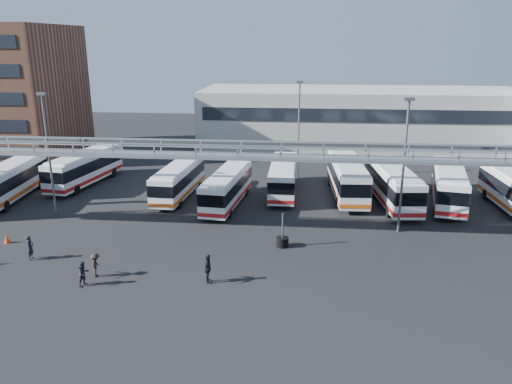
# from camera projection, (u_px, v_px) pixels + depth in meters

# --- Properties ---
(ground) EXTENTS (140.00, 140.00, 0.00)m
(ground) POSITION_uv_depth(u_px,v_px,m) (230.00, 264.00, 32.85)
(ground) COLOR black
(ground) RESTS_ON ground
(gantry) EXTENTS (51.40, 5.15, 7.10)m
(gantry) POSITION_uv_depth(u_px,v_px,m) (241.00, 162.00, 36.85)
(gantry) COLOR #97999F
(gantry) RESTS_ON ground
(warehouse) EXTENTS (42.00, 14.00, 8.00)m
(warehouse) POSITION_uv_depth(u_px,v_px,m) (360.00, 120.00, 66.76)
(warehouse) COLOR #9E9E99
(warehouse) RESTS_ON ground
(light_pole_left) EXTENTS (0.70, 0.35, 10.21)m
(light_pole_left) POSITION_uv_depth(u_px,v_px,m) (48.00, 149.00, 40.32)
(light_pole_left) COLOR #4C4F54
(light_pole_left) RESTS_ON ground
(light_pole_mid) EXTENTS (0.70, 0.35, 10.21)m
(light_pole_mid) POSITION_uv_depth(u_px,v_px,m) (404.00, 159.00, 36.73)
(light_pole_mid) COLOR #4C4F54
(light_pole_mid) RESTS_ON ground
(light_pole_back) EXTENTS (0.70, 0.35, 10.21)m
(light_pole_back) POSITION_uv_depth(u_px,v_px,m) (299.00, 125.00, 51.77)
(light_pole_back) COLOR #4C4F54
(light_pole_back) RESTS_ON ground
(bus_0) EXTENTS (3.46, 11.02, 3.29)m
(bus_0) POSITION_uv_depth(u_px,v_px,m) (10.00, 180.00, 45.67)
(bus_0) COLOR white
(bus_0) RESTS_ON ground
(bus_1) EXTENTS (4.09, 11.09, 3.29)m
(bus_1) POSITION_uv_depth(u_px,v_px,m) (85.00, 167.00, 50.47)
(bus_1) COLOR white
(bus_1) RESTS_ON ground
(bus_3) EXTENTS (2.95, 10.13, 3.04)m
(bus_3) POSITION_uv_depth(u_px,v_px,m) (178.00, 180.00, 46.45)
(bus_3) COLOR white
(bus_3) RESTS_ON ground
(bus_4) EXTENTS (3.37, 10.28, 3.06)m
(bus_4) POSITION_uv_depth(u_px,v_px,m) (227.00, 187.00, 44.03)
(bus_4) COLOR white
(bus_4) RESTS_ON ground
(bus_5) EXTENTS (2.43, 10.26, 3.11)m
(bus_5) POSITION_uv_depth(u_px,v_px,m) (283.00, 176.00, 47.41)
(bus_5) COLOR white
(bus_5) RESTS_ON ground
(bus_6) EXTENTS (3.25, 11.52, 3.46)m
(bus_6) POSITION_uv_depth(u_px,v_px,m) (347.00, 177.00, 46.55)
(bus_6) COLOR white
(bus_6) RESTS_ON ground
(bus_7) EXTENTS (3.67, 11.37, 3.39)m
(bus_7) POSITION_uv_depth(u_px,v_px,m) (393.00, 184.00, 44.40)
(bus_7) COLOR white
(bus_7) RESTS_ON ground
(bus_8) EXTENTS (4.74, 11.29, 3.34)m
(bus_8) POSITION_uv_depth(u_px,v_px,m) (449.00, 184.00, 44.34)
(bus_8) COLOR white
(bus_8) RESTS_ON ground
(pedestrian_a) EXTENTS (0.46, 0.65, 1.70)m
(pedestrian_a) POSITION_uv_depth(u_px,v_px,m) (30.00, 247.00, 33.28)
(pedestrian_a) COLOR black
(pedestrian_a) RESTS_ON ground
(pedestrian_b) EXTENTS (0.87, 0.93, 1.54)m
(pedestrian_b) POSITION_uv_depth(u_px,v_px,m) (84.00, 274.00, 29.70)
(pedestrian_b) COLOR #28222F
(pedestrian_b) RESTS_ON ground
(pedestrian_c) EXTENTS (0.79, 1.11, 1.55)m
(pedestrian_c) POSITION_uv_depth(u_px,v_px,m) (96.00, 265.00, 30.83)
(pedestrian_c) COLOR black
(pedestrian_c) RESTS_ON ground
(pedestrian_d) EXTENTS (0.45, 1.08, 1.83)m
(pedestrian_d) POSITION_uv_depth(u_px,v_px,m) (208.00, 269.00, 30.02)
(pedestrian_d) COLOR black
(pedestrian_d) RESTS_ON ground
(cone_right) EXTENTS (0.49, 0.49, 0.67)m
(cone_right) POSITION_uv_depth(u_px,v_px,m) (7.00, 239.00, 36.13)
(cone_right) COLOR #E6470C
(cone_right) RESTS_ON ground
(tire_stack) EXTENTS (0.87, 0.87, 2.50)m
(tire_stack) POSITION_uv_depth(u_px,v_px,m) (282.00, 241.00, 35.48)
(tire_stack) COLOR black
(tire_stack) RESTS_ON ground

